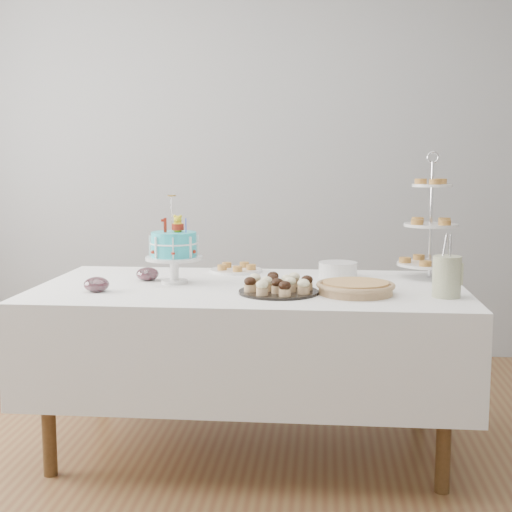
# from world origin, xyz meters

# --- Properties ---
(floor) EXTENTS (5.00, 5.00, 0.00)m
(floor) POSITION_xyz_m (0.00, 0.00, 0.00)
(floor) COLOR brown
(floor) RESTS_ON ground
(walls) EXTENTS (5.04, 4.04, 2.70)m
(walls) POSITION_xyz_m (0.00, 0.00, 1.35)
(walls) COLOR #929497
(walls) RESTS_ON floor
(table) EXTENTS (1.92, 1.02, 0.77)m
(table) POSITION_xyz_m (0.00, 0.30, 0.54)
(table) COLOR white
(table) RESTS_ON floor
(birthday_cake) EXTENTS (0.26, 0.26, 0.41)m
(birthday_cake) POSITION_xyz_m (-0.36, 0.33, 0.88)
(birthday_cake) COLOR white
(birthday_cake) RESTS_ON table
(cupcake_tray) EXTENTS (0.34, 0.34, 0.08)m
(cupcake_tray) POSITION_xyz_m (0.14, 0.13, 0.81)
(cupcake_tray) COLOR black
(cupcake_tray) RESTS_ON table
(pie) EXTENTS (0.33, 0.33, 0.05)m
(pie) POSITION_xyz_m (0.47, 0.14, 0.80)
(pie) COLOR tan
(pie) RESTS_ON table
(tiered_stand) EXTENTS (0.31, 0.31, 0.61)m
(tiered_stand) POSITION_xyz_m (0.84, 0.60, 1.02)
(tiered_stand) COLOR silver
(tiered_stand) RESTS_ON table
(plate_stack) EXTENTS (0.19, 0.19, 0.07)m
(plate_stack) POSITION_xyz_m (0.40, 0.58, 0.81)
(plate_stack) COLOR white
(plate_stack) RESTS_ON table
(pastry_plate) EXTENTS (0.27, 0.27, 0.04)m
(pastry_plate) POSITION_xyz_m (-0.11, 0.70, 0.79)
(pastry_plate) COLOR white
(pastry_plate) RESTS_ON table
(jam_bowl_a) EXTENTS (0.11, 0.11, 0.07)m
(jam_bowl_a) POSITION_xyz_m (-0.65, 0.09, 0.80)
(jam_bowl_a) COLOR silver
(jam_bowl_a) RESTS_ON table
(jam_bowl_b) EXTENTS (0.11, 0.11, 0.06)m
(jam_bowl_b) POSITION_xyz_m (-0.50, 0.40, 0.80)
(jam_bowl_b) COLOR silver
(jam_bowl_b) RESTS_ON table
(utensil_pitcher) EXTENTS (0.12, 0.12, 0.26)m
(utensil_pitcher) POSITION_xyz_m (0.84, 0.11, 0.86)
(utensil_pitcher) COLOR beige
(utensil_pitcher) RESTS_ON table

